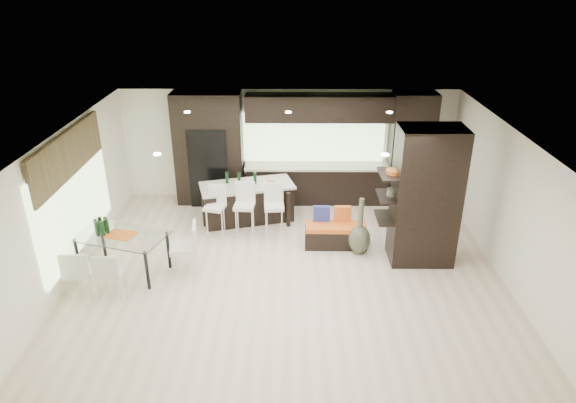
{
  "coord_description": "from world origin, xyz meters",
  "views": [
    {
      "loc": [
        0.06,
        -8.44,
        5.3
      ],
      "look_at": [
        0.0,
        0.6,
        1.15
      ],
      "focal_mm": 32.0,
      "sensor_mm": 36.0,
      "label": 1
    }
  ],
  "objects_px": {
    "chair_far": "(81,274)",
    "floor_vase": "(360,226)",
    "dining_table": "(124,254)",
    "kitchen_island": "(248,202)",
    "bench": "(336,235)",
    "chair_end": "(184,251)",
    "stool_left": "(215,216)",
    "stool_right": "(274,215)",
    "chair_near": "(111,275)",
    "stool_mid": "(245,215)"
  },
  "relations": [
    {
      "from": "stool_right",
      "to": "chair_far",
      "type": "xyz_separation_m",
      "value": [
        -3.3,
        -2.27,
        -0.03
      ]
    },
    {
      "from": "floor_vase",
      "to": "chair_near",
      "type": "xyz_separation_m",
      "value": [
        -4.53,
        -1.5,
        -0.19
      ]
    },
    {
      "from": "kitchen_island",
      "to": "floor_vase",
      "type": "relative_size",
      "value": 1.71
    },
    {
      "from": "kitchen_island",
      "to": "stool_left",
      "type": "bearing_deg",
      "value": -145.62
    },
    {
      "from": "chair_end",
      "to": "floor_vase",
      "type": "bearing_deg",
      "value": -86.62
    },
    {
      "from": "kitchen_island",
      "to": "dining_table",
      "type": "height_order",
      "value": "kitchen_island"
    },
    {
      "from": "dining_table",
      "to": "bench",
      "type": "bearing_deg",
      "value": 31.31
    },
    {
      "from": "dining_table",
      "to": "kitchen_island",
      "type": "bearing_deg",
      "value": 63.34
    },
    {
      "from": "floor_vase",
      "to": "stool_left",
      "type": "bearing_deg",
      "value": 165.74
    },
    {
      "from": "stool_mid",
      "to": "bench",
      "type": "relative_size",
      "value": 0.75
    },
    {
      "from": "chair_far",
      "to": "floor_vase",
      "type": "bearing_deg",
      "value": 13.57
    },
    {
      "from": "chair_far",
      "to": "dining_table",
      "type": "bearing_deg",
      "value": 53.54
    },
    {
      "from": "chair_near",
      "to": "chair_end",
      "type": "relative_size",
      "value": 0.9
    },
    {
      "from": "chair_far",
      "to": "chair_end",
      "type": "relative_size",
      "value": 0.96
    },
    {
      "from": "stool_left",
      "to": "dining_table",
      "type": "height_order",
      "value": "stool_left"
    },
    {
      "from": "kitchen_island",
      "to": "chair_near",
      "type": "bearing_deg",
      "value": -140.82
    },
    {
      "from": "stool_right",
      "to": "chair_end",
      "type": "distance_m",
      "value": 2.23
    },
    {
      "from": "stool_right",
      "to": "floor_vase",
      "type": "bearing_deg",
      "value": -27.59
    },
    {
      "from": "dining_table",
      "to": "chair_near",
      "type": "xyz_separation_m",
      "value": [
        0.0,
        -0.76,
        0.02
      ]
    },
    {
      "from": "kitchen_island",
      "to": "stool_right",
      "type": "height_order",
      "value": "stool_right"
    },
    {
      "from": "stool_right",
      "to": "floor_vase",
      "type": "xyz_separation_m",
      "value": [
        1.74,
        -0.75,
        0.14
      ]
    },
    {
      "from": "floor_vase",
      "to": "dining_table",
      "type": "relative_size",
      "value": 0.74
    },
    {
      "from": "floor_vase",
      "to": "chair_end",
      "type": "distance_m",
      "value": 3.47
    },
    {
      "from": "stool_mid",
      "to": "floor_vase",
      "type": "xyz_separation_m",
      "value": [
        2.37,
        -0.75,
        0.13
      ]
    },
    {
      "from": "chair_near",
      "to": "chair_far",
      "type": "distance_m",
      "value": 0.51
    },
    {
      "from": "kitchen_island",
      "to": "chair_end",
      "type": "bearing_deg",
      "value": -129.52
    },
    {
      "from": "bench",
      "to": "floor_vase",
      "type": "height_order",
      "value": "floor_vase"
    },
    {
      "from": "stool_right",
      "to": "stool_left",
      "type": "bearing_deg",
      "value": 175.53
    },
    {
      "from": "stool_mid",
      "to": "chair_end",
      "type": "xyz_separation_m",
      "value": [
        -1.02,
        -1.49,
        -0.02
      ]
    },
    {
      "from": "kitchen_island",
      "to": "stool_left",
      "type": "height_order",
      "value": "stool_left"
    },
    {
      "from": "stool_left",
      "to": "floor_vase",
      "type": "relative_size",
      "value": 0.74
    },
    {
      "from": "stool_mid",
      "to": "stool_right",
      "type": "distance_m",
      "value": 0.63
    },
    {
      "from": "floor_vase",
      "to": "dining_table",
      "type": "distance_m",
      "value": 4.59
    },
    {
      "from": "floor_vase",
      "to": "bench",
      "type": "bearing_deg",
      "value": 148.44
    },
    {
      "from": "chair_end",
      "to": "stool_left",
      "type": "bearing_deg",
      "value": -23.37
    },
    {
      "from": "stool_mid",
      "to": "floor_vase",
      "type": "relative_size",
      "value": 0.79
    },
    {
      "from": "stool_left",
      "to": "bench",
      "type": "distance_m",
      "value": 2.6
    },
    {
      "from": "bench",
      "to": "stool_mid",
      "type": "bearing_deg",
      "value": 167.11
    },
    {
      "from": "chair_near",
      "to": "chair_far",
      "type": "bearing_deg",
      "value": -179.59
    },
    {
      "from": "bench",
      "to": "floor_vase",
      "type": "distance_m",
      "value": 0.64
    },
    {
      "from": "dining_table",
      "to": "chair_near",
      "type": "relative_size",
      "value": 1.97
    },
    {
      "from": "stool_left",
      "to": "bench",
      "type": "bearing_deg",
      "value": 4.19
    },
    {
      "from": "stool_mid",
      "to": "dining_table",
      "type": "bearing_deg",
      "value": -140.68
    },
    {
      "from": "dining_table",
      "to": "floor_vase",
      "type": "bearing_deg",
      "value": 26.53
    },
    {
      "from": "stool_left",
      "to": "chair_end",
      "type": "bearing_deg",
      "value": -89.47
    },
    {
      "from": "chair_end",
      "to": "kitchen_island",
      "type": "bearing_deg",
      "value": -33.37
    },
    {
      "from": "kitchen_island",
      "to": "bench",
      "type": "relative_size",
      "value": 1.63
    },
    {
      "from": "chair_near",
      "to": "floor_vase",
      "type": "bearing_deg",
      "value": 17.2
    },
    {
      "from": "floor_vase",
      "to": "chair_far",
      "type": "distance_m",
      "value": 5.26
    },
    {
      "from": "kitchen_island",
      "to": "floor_vase",
      "type": "bearing_deg",
      "value": -47.49
    }
  ]
}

